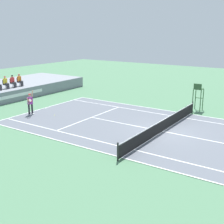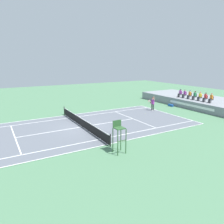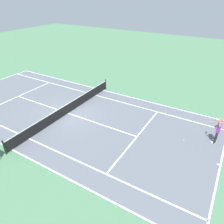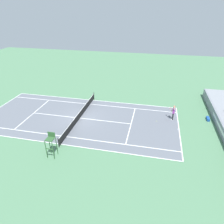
{
  "view_description": "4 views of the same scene",
  "coord_description": "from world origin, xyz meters",
  "px_view_note": "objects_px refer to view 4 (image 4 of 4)",
  "views": [
    {
      "loc": [
        -18.84,
        -8.29,
        6.96
      ],
      "look_at": [
        -0.65,
        3.93,
        1.0
      ],
      "focal_mm": 48.36,
      "sensor_mm": 36.0,
      "label": 1
    },
    {
      "loc": [
        19.77,
        -7.79,
        6.67
      ],
      "look_at": [
        -0.65,
        3.93,
        1.0
      ],
      "focal_mm": 34.08,
      "sensor_mm": 36.0,
      "label": 2
    },
    {
      "loc": [
        11.33,
        11.1,
        9.13
      ],
      "look_at": [
        -0.65,
        3.93,
        1.0
      ],
      "focal_mm": 33.92,
      "sensor_mm": 36.0,
      "label": 3
    },
    {
      "loc": [
        20.59,
        8.63,
        12.57
      ],
      "look_at": [
        -0.65,
        3.93,
        1.0
      ],
      "focal_mm": 32.51,
      "sensor_mm": 36.0,
      "label": 4
    }
  ],
  "objects_px": {
    "tennis_ball": "(157,121)",
    "umpire_chair": "(51,142)",
    "equipment_bag": "(208,119)",
    "tennis_player": "(173,112)"
  },
  "relations": [
    {
      "from": "tennis_ball",
      "to": "tennis_player",
      "type": "bearing_deg",
      "value": 115.78
    },
    {
      "from": "tennis_player",
      "to": "umpire_chair",
      "type": "bearing_deg",
      "value": -50.05
    },
    {
      "from": "tennis_player",
      "to": "umpire_chair",
      "type": "height_order",
      "value": "umpire_chair"
    },
    {
      "from": "tennis_ball",
      "to": "equipment_bag",
      "type": "height_order",
      "value": "equipment_bag"
    },
    {
      "from": "umpire_chair",
      "to": "equipment_bag",
      "type": "relative_size",
      "value": 2.71
    },
    {
      "from": "equipment_bag",
      "to": "umpire_chair",
      "type": "bearing_deg",
      "value": -56.56
    },
    {
      "from": "umpire_chair",
      "to": "tennis_ball",
      "type": "bearing_deg",
      "value": 132.24
    },
    {
      "from": "tennis_ball",
      "to": "equipment_bag",
      "type": "distance_m",
      "value": 6.36
    },
    {
      "from": "tennis_ball",
      "to": "umpire_chair",
      "type": "xyz_separation_m",
      "value": [
        8.5,
        -9.36,
        1.52
      ]
    },
    {
      "from": "equipment_bag",
      "to": "tennis_ball",
      "type": "bearing_deg",
      "value": -74.26
    }
  ]
}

